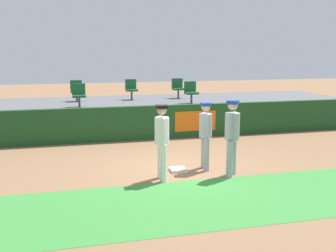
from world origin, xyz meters
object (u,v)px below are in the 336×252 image
Objects in this scene: player_runner_visitor at (206,131)px; seat_back_center at (131,88)px; seat_back_right at (178,87)px; seat_front_right at (191,91)px; player_coach_visitor at (232,133)px; seat_front_left at (79,94)px; player_fielder_home at (162,137)px; seat_back_left at (76,90)px; first_base at (178,170)px.

player_runner_visitor is 7.30m from seat_back_center.
seat_back_right is 1.80m from seat_front_right.
player_coach_visitor reaches higher than seat_front_left.
player_fielder_home is 1.72m from player_coach_visitor.
seat_front_right is (2.66, 6.03, 0.45)m from player_fielder_home.
seat_back_center is at bearing 38.97° from seat_front_left.
player_coach_visitor is at bearing -96.73° from seat_back_right.
player_coach_visitor is 2.22× the size of seat_front_left.
player_fielder_home is 6.61m from seat_front_right.
seat_back_right is at bearing 90.16° from seat_front_right.
player_coach_visitor reaches higher than seat_front_right.
player_coach_visitor is (0.42, -0.70, 0.07)m from player_runner_visitor.
seat_back_right and seat_front_right have the same top height.
seat_back_left is 4.63m from seat_front_right.
seat_back_center and seat_front_right have the same top height.
seat_back_right and seat_front_left have the same top height.
player_coach_visitor is 8.64m from seat_back_left.
first_base is 0.48× the size of seat_front_left.
player_fielder_home is at bearing -94.61° from seat_back_center.
player_coach_visitor reaches higher than player_fielder_home.
seat_front_left is (0.01, -1.80, 0.00)m from seat_back_left.
first_base is 0.48× the size of seat_back_right.
seat_back_left is at bearing -180.00° from seat_back_right.
player_runner_visitor is at bearing -100.63° from seat_back_right.
seat_front_right is (4.25, -0.00, -0.00)m from seat_front_left.
seat_front_right is at bearing -22.88° from seat_back_left.
seat_front_left is at bearing -113.32° from player_coach_visitor.
seat_front_left is (-2.88, 5.46, 0.48)m from player_runner_visitor.
player_fielder_home is at bearing -108.71° from seat_back_right.
first_base is at bearing -73.40° from seat_back_left.
first_base is 0.48× the size of seat_front_right.
seat_front_left is at bearing -162.10° from player_fielder_home.
player_runner_visitor is 2.07× the size of seat_back_right.
player_coach_visitor is 2.22× the size of seat_back_center.
player_coach_visitor is (1.71, -0.13, 0.04)m from player_fielder_home.
player_fielder_home is 8.28m from seat_back_right.
seat_back_right is 1.00× the size of seat_front_right.
player_fielder_home is at bearing -55.97° from player_coach_visitor.
seat_back_center is at bearing -180.00° from seat_back_right.
first_base is at bearing -82.70° from player_runner_visitor.
seat_back_left reaches higher than first_base.
seat_front_left is 4.25m from seat_front_right.
seat_back_center and seat_front_left have the same top height.
player_runner_visitor reaches higher than first_base.
seat_back_center is at bearing 138.39° from seat_front_right.
seat_front_left is (-3.31, 6.16, 0.41)m from player_coach_visitor.
seat_back_left is at bearing 90.43° from seat_front_left.
player_runner_visitor is at bearing -68.24° from seat_back_left.
seat_front_left is (-1.59, 6.03, 0.45)m from player_fielder_home.
seat_front_right is at bearing 172.58° from player_runner_visitor.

